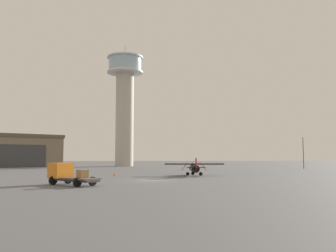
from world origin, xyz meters
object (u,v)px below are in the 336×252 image
(airplane_black, at_px, (194,167))
(light_post_east, at_px, (303,150))
(traffic_cone_near_left, at_px, (115,174))
(truck_flatbed_orange, at_px, (67,174))
(control_tower, at_px, (125,98))

(airplane_black, height_order, light_post_east, light_post_east)
(airplane_black, xyz_separation_m, traffic_cone_near_left, (-13.50, 0.58, -1.04))
(airplane_black, height_order, traffic_cone_near_left, airplane_black)
(truck_flatbed_orange, bearing_deg, control_tower, -48.65)
(control_tower, bearing_deg, truck_flatbed_orange, -92.43)
(airplane_black, relative_size, light_post_east, 1.19)
(control_tower, relative_size, truck_flatbed_orange, 6.21)
(traffic_cone_near_left, bearing_deg, truck_flatbed_orange, -102.67)
(light_post_east, bearing_deg, traffic_cone_near_left, -147.72)
(traffic_cone_near_left, bearing_deg, control_tower, 90.86)
(traffic_cone_near_left, bearing_deg, light_post_east, 32.28)
(truck_flatbed_orange, xyz_separation_m, light_post_east, (52.05, 48.66, 3.87))
(control_tower, xyz_separation_m, airplane_black, (14.38, -59.10, -21.74))
(airplane_black, relative_size, traffic_cone_near_left, 13.98)
(light_post_east, bearing_deg, airplane_black, -138.13)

